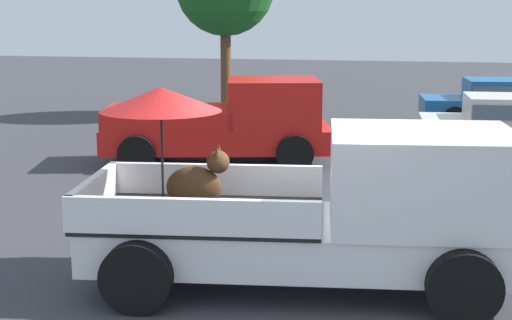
{
  "coord_description": "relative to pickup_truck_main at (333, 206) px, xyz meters",
  "views": [
    {
      "loc": [
        1.26,
        -8.7,
        3.29
      ],
      "look_at": [
        -0.96,
        2.05,
        1.1
      ],
      "focal_mm": 53.92,
      "sensor_mm": 36.0,
      "label": 1
    }
  ],
  "objects": [
    {
      "name": "pickup_truck_main",
      "position": [
        0.0,
        0.0,
        0.0
      ],
      "size": [
        5.23,
        2.72,
        2.38
      ],
      "rotation": [
        0.0,
        0.0,
        0.12
      ],
      "color": "black",
      "rests_on": "ground"
    },
    {
      "name": "pickup_truck_red",
      "position": [
        -3.01,
        6.99,
        -0.12
      ],
      "size": [
        5.08,
        2.99,
        1.8
      ],
      "rotation": [
        0.0,
        0.0,
        0.23
      ],
      "color": "black",
      "rests_on": "ground"
    },
    {
      "name": "parked_sedan_far",
      "position": [
        3.28,
        13.49,
        -0.25
      ],
      "size": [
        4.45,
        2.3,
        1.33
      ],
      "rotation": [
        0.0,
        0.0,
        3.24
      ],
      "color": "black",
      "rests_on": "ground"
    },
    {
      "name": "ground_plane",
      "position": [
        -0.38,
        -0.05,
        -0.99
      ],
      "size": [
        80.0,
        80.0,
        0.0
      ],
      "primitive_type": "plane",
      "color": "#38383D"
    }
  ]
}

